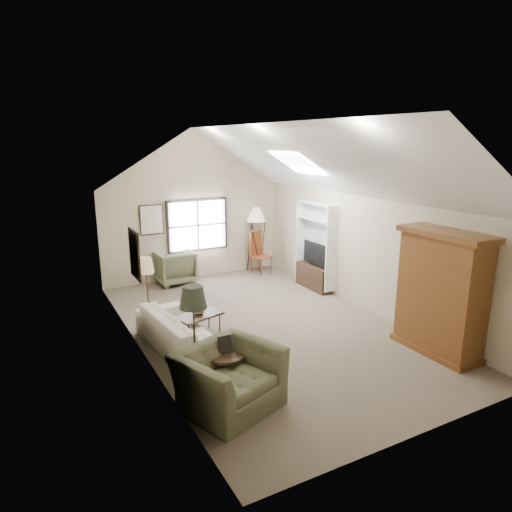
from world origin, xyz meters
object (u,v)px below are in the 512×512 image
sofa (183,332)px  side_table (225,372)px  coffee_table (199,325)px  armoire (441,293)px  armchair_near (229,379)px  side_chair (261,253)px  armchair_far (174,267)px

sofa → side_table: bearing=178.5°
sofa → coffee_table: size_ratio=2.79×
armoire → armchair_near: size_ratio=1.66×
sofa → armoire: bearing=-123.5°
armoire → side_chair: armoire is taller
side_chair → armchair_far: bearing=155.1°
side_table → armchair_far: bearing=79.5°
armchair_far → side_chair: size_ratio=0.81×
side_chair → sofa: bearing=-152.8°
coffee_table → side_chair: (3.12, 3.20, 0.38)m
coffee_table → side_chair: bearing=45.7°
sofa → armchair_near: size_ratio=1.83×
armoire → sofa: 4.60m
armchair_far → side_table: armchair_far is taller
armchair_far → side_chair: bearing=170.6°
sofa → coffee_table: bearing=-51.4°
armchair_far → armoire: bearing=112.4°
armoire → armchair_near: 4.09m
armchair_near → side_chair: size_ratio=1.11×
side_table → side_chair: size_ratio=0.51×
armoire → armchair_far: bearing=115.2°
coffee_table → side_table: side_table is taller
armchair_near → side_table: bearing=52.1°
coffee_table → side_table: 2.09m
side_table → armchair_near: bearing=-107.7°
armoire → coffee_table: armoire is taller
side_table → side_chair: 6.32m
sofa → coffee_table: (0.47, 0.45, -0.13)m
coffee_table → side_chair: 4.49m
armchair_near → side_table: size_ratio=2.18×
armoire → armchair_far: armoire is taller
armchair_near → side_chair: bearing=37.2°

